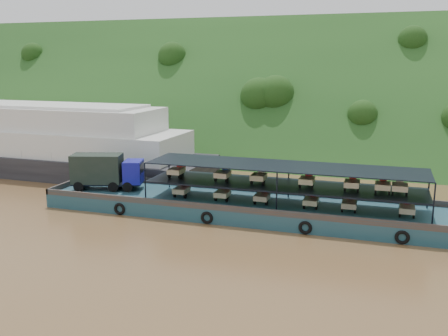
% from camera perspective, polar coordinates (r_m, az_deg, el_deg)
% --- Properties ---
extents(ground, '(160.00, 160.00, 0.00)m').
position_cam_1_polar(ground, '(44.20, 1.27, -5.00)').
color(ground, brown).
rests_on(ground, ground).
extents(hillside, '(140.00, 39.60, 39.60)m').
position_cam_1_polar(hillside, '(78.51, 8.89, 2.39)').
color(hillside, '#183A15').
rests_on(hillside, ground).
extents(cargo_barge, '(35.00, 7.18, 4.54)m').
position_cam_1_polar(cargo_barge, '(43.44, 0.87, -3.75)').
color(cargo_barge, '#16424F').
rests_on(cargo_barge, ground).
extents(passenger_ferry, '(40.34, 10.83, 8.13)m').
position_cam_1_polar(passenger_ferry, '(63.13, -19.52, 2.75)').
color(passenger_ferry, black).
rests_on(passenger_ferry, ground).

